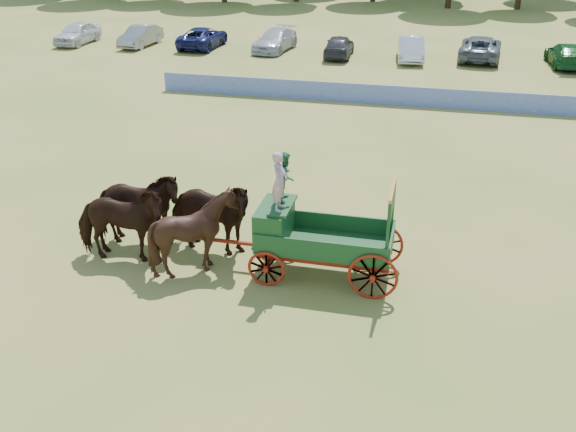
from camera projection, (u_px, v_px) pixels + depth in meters
The scene contains 8 objects.
ground at pixel (369, 276), 18.76m from camera, with size 160.00×160.00×0.00m, color #A88B4C.
horse_lead_left at pixel (120, 224), 19.08m from camera, with size 1.34×2.94×2.49m, color black.
horse_lead_right at pixel (136, 208), 20.04m from camera, with size 1.34×2.94×2.49m, color black.
horse_wheel_left at pixel (196, 232), 18.58m from camera, with size 2.01×2.26×2.49m, color black.
horse_wheel_right at pixel (209, 216), 19.55m from camera, with size 1.34×2.94×2.49m, color black.
farm_dray at pixel (300, 223), 18.30m from camera, with size 5.99×2.00×3.85m.
sponsor_banner at pixel (390, 95), 34.48m from camera, with size 26.00×0.08×1.05m, color #1F3FAC.
parked_cars at pixel (341, 44), 45.67m from camera, with size 43.28×6.81×1.64m.
Camera 1 is at (1.35, -16.19, 9.84)m, focal length 40.00 mm.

